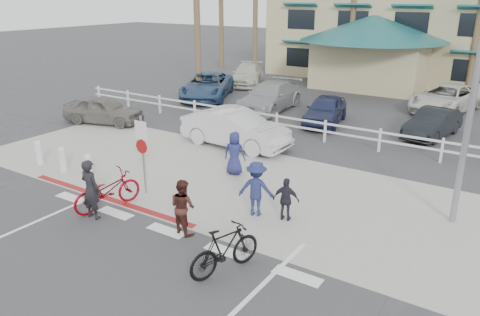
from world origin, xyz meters
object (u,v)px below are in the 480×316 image
Objects in this scene: car_white_sedan at (235,128)px; sign_post at (143,151)px; car_red_compact at (104,110)px; bike_black at (225,250)px; bike_red at (107,191)px.

sign_post is at bearing -175.39° from car_white_sedan.
bike_black is at bearing -136.75° from car_red_compact.
car_white_sedan is at bearing 92.65° from sign_post.
sign_post reaches higher than car_white_sedan.
car_red_compact is at bearing 146.23° from sign_post.
car_red_compact is (-7.86, 5.26, -0.77)m from sign_post.
bike_red is 0.45× the size of car_white_sedan.
bike_red is 10.20m from car_red_compact.
bike_black is at bearing -26.06° from sign_post.
sign_post is 0.72× the size of car_red_compact.
bike_red is at bearing -146.78° from car_red_compact.
sign_post is at bearing -139.53° from car_red_compact.
car_white_sedan is at bearing -102.31° from car_red_compact.
car_white_sedan reaches higher than car_red_compact.
bike_black is (4.95, -0.90, 0.02)m from bike_red.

